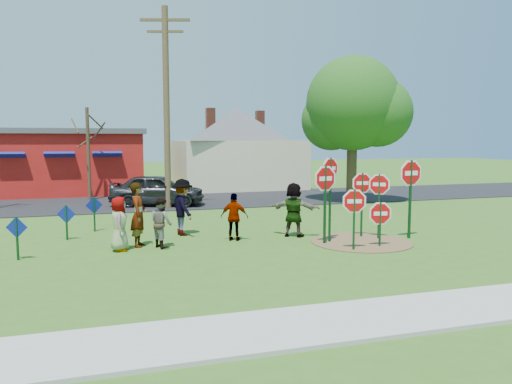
% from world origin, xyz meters
% --- Properties ---
extents(ground, '(120.00, 120.00, 0.00)m').
position_xyz_m(ground, '(0.00, 0.00, 0.00)').
color(ground, '#365C1A').
rests_on(ground, ground).
extents(sidewalk, '(22.00, 1.80, 0.08)m').
position_xyz_m(sidewalk, '(0.00, -7.20, 0.04)').
color(sidewalk, '#9E9E99').
rests_on(sidewalk, ground).
extents(road, '(120.00, 7.50, 0.04)m').
position_xyz_m(road, '(0.00, 11.50, 0.02)').
color(road, black).
rests_on(road, ground).
extents(dirt_patch, '(3.20, 3.20, 0.03)m').
position_xyz_m(dirt_patch, '(4.50, -1.00, 0.01)').
color(dirt_patch, brown).
rests_on(dirt_patch, ground).
extents(red_building, '(9.40, 7.69, 3.90)m').
position_xyz_m(red_building, '(-5.50, 17.99, 1.97)').
color(red_building, '#A01810').
rests_on(red_building, ground).
extents(cream_house, '(9.40, 9.40, 6.50)m').
position_xyz_m(cream_house, '(5.50, 18.00, 2.92)').
color(cream_house, beige).
rests_on(cream_house, ground).
extents(stop_sign_a, '(0.94, 0.26, 1.95)m').
position_xyz_m(stop_sign_a, '(3.70, -1.96, 1.32)').
color(stop_sign_a, '#103D1A').
rests_on(stop_sign_a, ground).
extents(stop_sign_b, '(0.88, 0.37, 2.83)m').
position_xyz_m(stop_sign_b, '(3.53, -0.68, 2.08)').
color(stop_sign_b, '#103D1A').
rests_on(stop_sign_b, ground).
extents(stop_sign_c, '(0.76, 0.57, 2.28)m').
position_xyz_m(stop_sign_c, '(5.30, -0.69, 1.59)').
color(stop_sign_c, '#103D1A').
rests_on(stop_sign_c, ground).
extents(stop_sign_d, '(0.94, 0.11, 2.30)m').
position_xyz_m(stop_sign_d, '(4.92, -0.24, 1.65)').
color(stop_sign_d, '#103D1A').
rests_on(stop_sign_d, ground).
extents(stop_sign_e, '(0.94, 0.22, 1.51)m').
position_xyz_m(stop_sign_e, '(4.71, -1.75, 0.96)').
color(stop_sign_e, '#103D1A').
rests_on(stop_sign_e, ground).
extents(stop_sign_f, '(1.17, 0.14, 2.76)m').
position_xyz_m(stop_sign_f, '(6.35, -0.87, 1.97)').
color(stop_sign_f, '#103D1A').
rests_on(stop_sign_f, ground).
extents(stop_sign_g, '(1.06, 0.25, 2.61)m').
position_xyz_m(stop_sign_g, '(3.27, -0.88, 1.81)').
color(stop_sign_g, '#103D1A').
rests_on(stop_sign_g, ground).
extents(blue_diamond_b, '(0.57, 0.20, 1.20)m').
position_xyz_m(blue_diamond_b, '(-5.59, -0.32, 0.74)').
color(blue_diamond_b, '#103D1A').
rests_on(blue_diamond_b, ground).
extents(blue_diamond_c, '(0.59, 0.22, 1.16)m').
position_xyz_m(blue_diamond_c, '(-4.49, 2.20, 0.71)').
color(blue_diamond_c, '#103D1A').
rests_on(blue_diamond_c, ground).
extents(blue_diamond_d, '(0.59, 0.19, 1.25)m').
position_xyz_m(blue_diamond_d, '(-3.64, 3.52, 0.78)').
color(blue_diamond_d, '#103D1A').
rests_on(blue_diamond_d, ground).
extents(person_a, '(0.57, 0.82, 1.61)m').
position_xyz_m(person_a, '(-2.90, 0.04, 0.80)').
color(person_a, '#4A6498').
rests_on(person_a, ground).
extents(person_b, '(0.63, 0.81, 1.97)m').
position_xyz_m(person_b, '(-2.31, 0.49, 0.98)').
color(person_b, '#257874').
rests_on(person_b, ground).
extents(person_c, '(0.81, 0.90, 1.52)m').
position_xyz_m(person_c, '(-1.66, 0.16, 0.76)').
color(person_c, brown).
rests_on(person_c, ground).
extents(person_d, '(0.95, 1.37, 1.94)m').
position_xyz_m(person_d, '(-0.74, 1.90, 0.97)').
color(person_d, '#36363C').
rests_on(person_d, ground).
extents(person_e, '(0.98, 0.74, 1.55)m').
position_xyz_m(person_e, '(0.71, 0.48, 0.77)').
color(person_e, '#412952').
rests_on(person_e, ground).
extents(person_f, '(1.69, 1.44, 1.84)m').
position_xyz_m(person_f, '(2.80, 0.55, 0.92)').
color(person_f, '#23573B').
rests_on(person_f, ground).
extents(suv, '(4.88, 3.07, 1.55)m').
position_xyz_m(suv, '(-0.75, 9.75, 0.81)').
color(suv, '#2A2A2F').
rests_on(suv, road).
extents(utility_pole, '(2.23, 0.79, 9.38)m').
position_xyz_m(utility_pole, '(-0.34, 8.88, 4.93)').
color(utility_pole, '#4C3823').
rests_on(utility_pole, ground).
extents(leafy_tree, '(5.30, 4.84, 7.53)m').
position_xyz_m(leafy_tree, '(9.21, 8.30, 4.85)').
color(leafy_tree, '#382819').
rests_on(leafy_tree, ground).
extents(bare_tree_east, '(1.80, 1.80, 4.96)m').
position_xyz_m(bare_tree_east, '(-3.98, 13.11, 3.21)').
color(bare_tree_east, '#382819').
rests_on(bare_tree_east, ground).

